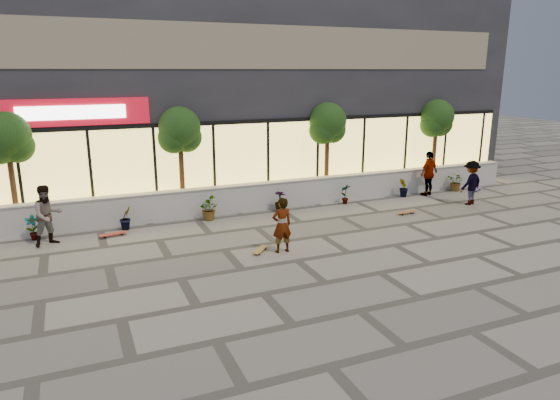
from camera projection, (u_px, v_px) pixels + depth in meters
name	position (u px, v px, depth m)	size (l,w,h in m)	color
ground	(380.00, 273.00, 13.09)	(80.00, 80.00, 0.00)	gray
planter_wall	(277.00, 194.00, 19.19)	(22.00, 0.42, 1.04)	beige
retail_building	(232.00, 90.00, 23.14)	(24.00, 9.17, 8.50)	#26252B
shrub_a	(33.00, 228.00, 15.52)	(0.43, 0.29, 0.81)	black
shrub_b	(126.00, 218.00, 16.58)	(0.45, 0.36, 0.81)	black
shrub_c	(208.00, 209.00, 17.64)	(0.73, 0.63, 0.81)	black
shrub_d	(281.00, 201.00, 18.70)	(0.45, 0.45, 0.81)	black
shrub_e	(345.00, 194.00, 19.75)	(0.43, 0.29, 0.81)	black
shrub_f	(404.00, 188.00, 20.81)	(0.45, 0.36, 0.81)	black
shrub_g	(456.00, 182.00, 21.87)	(0.73, 0.63, 0.81)	black
tree_west	(7.00, 141.00, 15.79)	(1.60, 1.50, 3.92)	#4A281A
tree_midwest	(180.00, 133.00, 17.87)	(1.60, 1.50, 3.92)	#4A281A
tree_mideast	(328.00, 126.00, 20.14)	(1.60, 1.50, 3.92)	#4A281A
tree_east	(437.00, 120.00, 22.22)	(1.60, 1.50, 3.92)	#4A281A
skater_center	(282.00, 225.00, 14.39)	(0.60, 0.39, 1.64)	white
skater_left	(48.00, 215.00, 14.99)	(0.90, 0.70, 1.85)	tan
skater_right_near	(429.00, 174.00, 20.97)	(1.11, 0.46, 1.89)	white
skater_right_far	(471.00, 183.00, 19.58)	(1.13, 0.65, 1.75)	maroon
skateboard_center	(260.00, 250.00, 14.56)	(0.67, 0.70, 0.09)	olive
skateboard_left	(113.00, 234.00, 15.93)	(0.88, 0.37, 0.10)	#B23321
skateboard_right_near	(407.00, 212.00, 18.39)	(0.81, 0.25, 0.10)	brown
skateboard_right_far	(477.00, 189.00, 21.97)	(0.79, 0.54, 0.09)	#55589D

